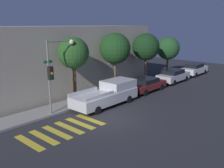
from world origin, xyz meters
TOP-DOWN VIEW (x-y plane):
  - ground_plane at (0.00, 0.00)m, footprint 60.00×60.00m
  - sidewalk at (0.00, 4.23)m, footprint 26.00×2.05m
  - building_row at (0.00, 8.65)m, footprint 26.00×6.00m
  - crosswalk at (-3.00, 0.80)m, footprint 4.96×2.60m
  - traffic_light_pole at (-1.51, 3.37)m, footprint 2.57×0.56m
  - pickup_truck at (2.48, 2.10)m, footprint 5.78×2.07m
  - sedan_near_corner at (7.80, 2.10)m, footprint 4.42×1.78m
  - sedan_middle at (13.00, 2.10)m, footprint 4.46×1.86m
  - sedan_far_end at (18.42, 2.10)m, footprint 4.33×1.77m
  - tree_near_corner at (0.84, 4.25)m, footprint 2.44×2.44m
  - tree_midblock at (5.73, 4.25)m, footprint 2.83×2.83m
  - tree_far_end at (10.66, 4.25)m, footprint 2.86×2.86m
  - tree_behind_truck at (15.39, 4.25)m, footprint 2.72×2.72m

SIDE VIEW (x-z plane):
  - ground_plane at x=0.00m, z-range 0.00..0.00m
  - crosswalk at x=-3.00m, z-range 0.00..0.00m
  - sidewalk at x=0.00m, z-range 0.00..0.14m
  - sedan_near_corner at x=7.80m, z-range 0.05..1.32m
  - sedan_middle at x=13.00m, z-range 0.04..1.45m
  - sedan_far_end at x=18.42m, z-range 0.04..1.48m
  - pickup_truck at x=2.48m, z-range -0.01..1.79m
  - building_row at x=0.00m, z-range 0.00..6.07m
  - tree_behind_truck at x=15.39m, z-range 1.02..5.81m
  - traffic_light_pole at x=-1.51m, z-range 0.83..6.08m
  - tree_far_end at x=10.66m, z-range 1.23..6.56m
  - tree_near_corner at x=0.84m, z-range 1.38..6.70m
  - tree_midblock at x=5.73m, z-range 1.32..6.82m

